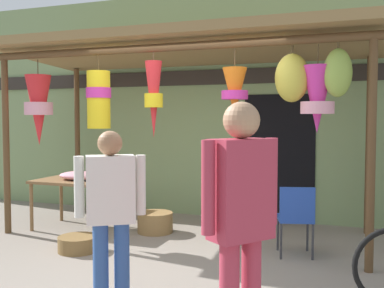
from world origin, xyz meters
TOP-DOWN VIEW (x-y plane):
  - ground_plane at (0.00, 0.00)m, footprint 30.00×30.00m
  - shop_facade at (0.00, 2.52)m, footprint 12.27×0.29m
  - market_stall_canopy at (-0.22, 0.99)m, footprint 5.29×2.23m
  - display_table at (-1.87, 0.89)m, footprint 1.17×0.80m
  - flower_heap_on_table at (-1.80, 0.89)m, footprint 0.65×0.45m
  - folding_chair at (1.34, 0.60)m, footprint 0.49×0.49m
  - wicker_basket_by_table at (-0.70, 1.09)m, footprint 0.50×0.50m
  - wicker_basket_spare at (-1.19, -0.09)m, footprint 0.48×0.48m
  - vendor_in_orange at (0.07, -1.46)m, footprint 0.51×0.40m
  - customer_foreground at (1.32, -1.97)m, footprint 0.42×0.49m

SIDE VIEW (x-z plane):
  - ground_plane at x=0.00m, z-range 0.00..0.00m
  - wicker_basket_spare at x=-1.19m, z-range 0.00..0.19m
  - wicker_basket_by_table at x=-0.70m, z-range 0.00..0.29m
  - folding_chair at x=1.34m, z-range 0.08..0.92m
  - display_table at x=-1.87m, z-range 0.29..1.02m
  - flower_heap_on_table at x=-1.80m, z-range 0.73..0.85m
  - vendor_in_orange at x=0.07m, z-range 0.13..1.66m
  - customer_foreground at x=1.32m, z-range 0.16..1.90m
  - shop_facade at x=0.00m, z-range 0.00..3.70m
  - market_stall_canopy at x=-0.22m, z-range 1.00..3.73m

